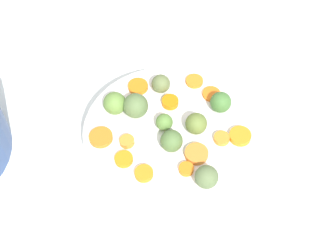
# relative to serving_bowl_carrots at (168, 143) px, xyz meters

# --- Properties ---
(tabletop) EXTENTS (2.40, 2.40, 0.02)m
(tabletop) POSITION_rel_serving_bowl_carrots_xyz_m (-0.03, -0.01, -0.05)
(tabletop) COLOR white
(tabletop) RESTS_ON ground
(serving_bowl_carrots) EXTENTS (0.29, 0.29, 0.08)m
(serving_bowl_carrots) POSITION_rel_serving_bowl_carrots_xyz_m (0.00, 0.00, 0.00)
(serving_bowl_carrots) COLOR white
(serving_bowl_carrots) RESTS_ON tabletop
(carrot_slice_0) EXTENTS (0.04, 0.04, 0.01)m
(carrot_slice_0) POSITION_rel_serving_bowl_carrots_xyz_m (-0.10, -0.03, 0.04)
(carrot_slice_0) COLOR orange
(carrot_slice_0) RESTS_ON serving_bowl_carrots
(carrot_slice_1) EXTENTS (0.03, 0.03, 0.01)m
(carrot_slice_1) POSITION_rel_serving_bowl_carrots_xyz_m (0.07, -0.01, 0.04)
(carrot_slice_1) COLOR orange
(carrot_slice_1) RESTS_ON serving_bowl_carrots
(carrot_slice_2) EXTENTS (0.04, 0.04, 0.01)m
(carrot_slice_2) POSITION_rel_serving_bowl_carrots_xyz_m (-0.03, -0.05, 0.05)
(carrot_slice_2) COLOR orange
(carrot_slice_2) RESTS_ON serving_bowl_carrots
(carrot_slice_3) EXTENTS (0.03, 0.03, 0.01)m
(carrot_slice_3) POSITION_rel_serving_bowl_carrots_xyz_m (0.01, 0.08, 0.04)
(carrot_slice_3) COLOR orange
(carrot_slice_3) RESTS_ON serving_bowl_carrots
(carrot_slice_4) EXTENTS (0.05, 0.05, 0.01)m
(carrot_slice_4) POSITION_rel_serving_bowl_carrots_xyz_m (0.01, -0.11, 0.04)
(carrot_slice_4) COLOR orange
(carrot_slice_4) RESTS_ON serving_bowl_carrots
(carrot_slice_5) EXTENTS (0.05, 0.05, 0.01)m
(carrot_slice_5) POSITION_rel_serving_bowl_carrots_xyz_m (0.11, -0.03, 0.04)
(carrot_slice_5) COLOR orange
(carrot_slice_5) RESTS_ON serving_bowl_carrots
(carrot_slice_6) EXTENTS (0.03, 0.03, 0.01)m
(carrot_slice_6) POSITION_rel_serving_bowl_carrots_xyz_m (0.07, 0.06, 0.04)
(carrot_slice_6) COLOR orange
(carrot_slice_6) RESTS_ON serving_bowl_carrots
(carrot_slice_7) EXTENTS (0.05, 0.05, 0.01)m
(carrot_slice_7) POSITION_rel_serving_bowl_carrots_xyz_m (-0.02, 0.07, 0.04)
(carrot_slice_7) COLOR orange
(carrot_slice_7) RESTS_ON serving_bowl_carrots
(carrot_slice_8) EXTENTS (0.04, 0.04, 0.01)m
(carrot_slice_8) POSITION_rel_serving_bowl_carrots_xyz_m (-0.09, -0.07, 0.04)
(carrot_slice_8) COLOR orange
(carrot_slice_8) RESTS_ON serving_bowl_carrots
(carrot_slice_9) EXTENTS (0.04, 0.04, 0.01)m
(carrot_slice_9) POSITION_rel_serving_bowl_carrots_xyz_m (-0.07, 0.06, 0.04)
(carrot_slice_9) COLOR orange
(carrot_slice_9) RESTS_ON serving_bowl_carrots
(carrot_slice_10) EXTENTS (0.04, 0.04, 0.01)m
(carrot_slice_10) POSITION_rel_serving_bowl_carrots_xyz_m (0.09, 0.02, 0.04)
(carrot_slice_10) COLOR orange
(carrot_slice_10) RESTS_ON serving_bowl_carrots
(carrot_slice_11) EXTENTS (0.04, 0.04, 0.01)m
(carrot_slice_11) POSITION_rel_serving_bowl_carrots_xyz_m (-0.10, 0.07, 0.04)
(carrot_slice_11) COLOR orange
(carrot_slice_11) RESTS_ON serving_bowl_carrots
(brussels_sprout_0) EXTENTS (0.04, 0.04, 0.04)m
(brussels_sprout_0) POSITION_rel_serving_bowl_carrots_xyz_m (-0.04, 0.02, 0.06)
(brussels_sprout_0) COLOR olive
(brussels_sprout_0) RESTS_ON serving_bowl_carrots
(brussels_sprout_1) EXTENTS (0.04, 0.04, 0.04)m
(brussels_sprout_1) POSITION_rel_serving_bowl_carrots_xyz_m (-0.01, 0.12, 0.06)
(brussels_sprout_1) COLOR #576C41
(brussels_sprout_1) RESTS_ON serving_bowl_carrots
(brussels_sprout_2) EXTENTS (0.03, 0.03, 0.03)m
(brussels_sprout_2) POSITION_rel_serving_bowl_carrots_xyz_m (0.00, -0.01, 0.05)
(brussels_sprout_2) COLOR #557F37
(brussels_sprout_2) RESTS_ON serving_bowl_carrots
(brussels_sprout_3) EXTENTS (0.04, 0.04, 0.04)m
(brussels_sprout_3) POSITION_rel_serving_bowl_carrots_xyz_m (0.01, 0.03, 0.06)
(brussels_sprout_3) COLOR #4D6C37
(brussels_sprout_3) RESTS_ON serving_bowl_carrots
(brussels_sprout_4) EXTENTS (0.03, 0.03, 0.03)m
(brussels_sprout_4) POSITION_rel_serving_bowl_carrots_xyz_m (-0.02, -0.08, 0.06)
(brussels_sprout_4) COLOR #5F6E3F
(brussels_sprout_4) RESTS_ON serving_bowl_carrots
(brussels_sprout_5) EXTENTS (0.04, 0.04, 0.04)m
(brussels_sprout_5) POSITION_rel_serving_bowl_carrots_xyz_m (0.03, -0.06, 0.06)
(brussels_sprout_5) COLOR #546E3E
(brussels_sprout_5) RESTS_ON serving_bowl_carrots
(brussels_sprout_6) EXTENTS (0.04, 0.04, 0.04)m
(brussels_sprout_6) POSITION_rel_serving_bowl_carrots_xyz_m (-0.10, 0.00, 0.06)
(brussels_sprout_6) COLOR #427233
(brussels_sprout_6) RESTS_ON serving_bowl_carrots
(brussels_sprout_7) EXTENTS (0.04, 0.04, 0.04)m
(brussels_sprout_7) POSITION_rel_serving_bowl_carrots_xyz_m (0.06, -0.08, 0.06)
(brussels_sprout_7) COLOR olive
(brussels_sprout_7) RESTS_ON serving_bowl_carrots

